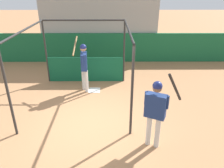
# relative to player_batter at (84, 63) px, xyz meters

# --- Properties ---
(ground_plane) EXTENTS (60.00, 60.00, 0.00)m
(ground_plane) POSITION_rel_player_batter_xyz_m (0.41, -2.25, -1.13)
(ground_plane) COLOR #A8754C
(outfield_wall) EXTENTS (24.00, 0.12, 1.50)m
(outfield_wall) POSITION_rel_player_batter_xyz_m (0.41, 3.46, -0.38)
(outfield_wall) COLOR #196038
(outfield_wall) RESTS_ON ground
(bleacher_section) EXTENTS (5.95, 4.00, 3.58)m
(bleacher_section) POSITION_rel_player_batter_xyz_m (0.41, 5.52, 0.65)
(bleacher_section) COLOR #9E9E99
(bleacher_section) RESTS_ON ground
(batting_cage) EXTENTS (3.24, 3.68, 2.57)m
(batting_cage) POSITION_rel_player_batter_xyz_m (-0.04, 0.15, 0.03)
(batting_cage) COLOR #282828
(batting_cage) RESTS_ON ground
(home_plate) EXTENTS (0.44, 0.44, 0.02)m
(home_plate) POSITION_rel_player_batter_xyz_m (0.36, -0.01, -1.13)
(home_plate) COLOR white
(home_plate) RESTS_ON ground
(player_batter) EXTENTS (0.54, 0.94, 2.00)m
(player_batter) POSITION_rel_player_batter_xyz_m (0.00, 0.00, 0.00)
(player_batter) COLOR silver
(player_batter) RESTS_ON ground
(player_waiting) EXTENTS (0.87, 0.60, 2.15)m
(player_waiting) POSITION_rel_player_batter_xyz_m (2.08, -3.19, -0.02)
(player_waiting) COLOR silver
(player_waiting) RESTS_ON ground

